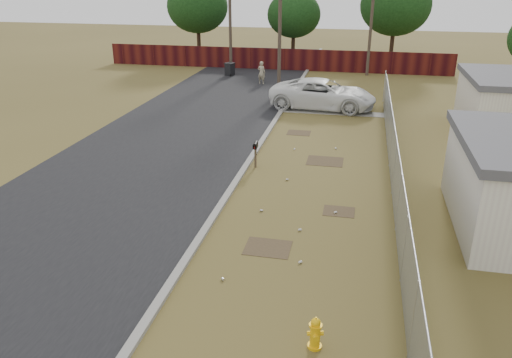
% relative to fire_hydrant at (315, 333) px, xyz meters
% --- Properties ---
extents(ground, '(120.00, 120.00, 0.00)m').
position_rel_fire_hydrant_xyz_m(ground, '(-1.05, 9.10, -0.38)').
color(ground, brown).
rests_on(ground, ground).
extents(street, '(15.10, 60.00, 0.12)m').
position_rel_fire_hydrant_xyz_m(street, '(-7.81, 17.15, -0.37)').
color(street, black).
rests_on(street, ground).
extents(chainlink_fence, '(0.10, 27.06, 2.02)m').
position_rel_fire_hydrant_xyz_m(chainlink_fence, '(2.07, 10.13, 0.41)').
color(chainlink_fence, '#989AA0').
rests_on(chainlink_fence, ground).
extents(privacy_fence, '(30.00, 0.12, 1.80)m').
position_rel_fire_hydrant_xyz_m(privacy_fence, '(-7.05, 34.10, 0.52)').
color(privacy_fence, '#4D1510').
rests_on(privacy_fence, ground).
extents(utility_poles, '(12.60, 8.24, 9.00)m').
position_rel_fire_hydrant_xyz_m(utility_poles, '(-4.72, 29.77, 4.31)').
color(utility_poles, '#453B2E').
rests_on(utility_poles, ground).
extents(horizon_trees, '(33.32, 31.94, 7.78)m').
position_rel_fire_hydrant_xyz_m(horizon_trees, '(-0.21, 32.66, 4.25)').
color(horizon_trees, '#382419').
rests_on(horizon_trees, ground).
extents(fire_hydrant, '(0.40, 0.40, 0.82)m').
position_rel_fire_hydrant_xyz_m(fire_hydrant, '(0.00, 0.00, 0.00)').
color(fire_hydrant, yellow).
rests_on(fire_hydrant, ground).
extents(mailbox, '(0.19, 0.49, 1.14)m').
position_rel_fire_hydrant_xyz_m(mailbox, '(-3.65, 10.73, 0.52)').
color(mailbox, brown).
rests_on(mailbox, ground).
extents(pickup_truck, '(6.67, 3.50, 1.79)m').
position_rel_fire_hydrant_xyz_m(pickup_truck, '(-1.70, 21.54, 0.51)').
color(pickup_truck, white).
rests_on(pickup_truck, ground).
extents(pedestrian, '(0.70, 0.56, 1.70)m').
position_rel_fire_hydrant_xyz_m(pedestrian, '(-6.85, 27.94, 0.46)').
color(pedestrian, tan).
rests_on(pedestrian, ground).
extents(trash_bin, '(0.88, 0.94, 1.03)m').
position_rel_fire_hydrant_xyz_m(trash_bin, '(-10.04, 30.62, 0.15)').
color(trash_bin, black).
rests_on(trash_bin, ground).
extents(scattered_litter, '(2.88, 11.88, 0.07)m').
position_rel_fire_hydrant_xyz_m(scattered_litter, '(-1.48, 7.65, -0.34)').
color(scattered_litter, silver).
rests_on(scattered_litter, ground).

